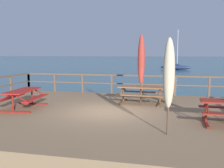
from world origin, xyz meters
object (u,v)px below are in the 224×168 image
Objects in this scene: patio_umbrella_tall_back_left at (169,74)px; sailboat_distant at (175,67)px; picnic_table_back_right at (23,95)px; picnic_table_front_right at (141,91)px; patio_umbrella_short_mid at (141,60)px.

sailboat_distant reaches higher than patio_umbrella_tall_back_left.
picnic_table_back_right is 0.81× the size of patio_umbrella_tall_back_left.
patio_umbrella_short_mid is (-0.01, -0.02, 1.41)m from picnic_table_front_right.
patio_umbrella_tall_back_left is 0.87× the size of patio_umbrella_short_mid.
sailboat_distant is (0.93, 44.78, -2.04)m from patio_umbrella_tall_back_left.
picnic_table_front_right is at bearing 25.22° from picnic_table_back_right.
patio_umbrella_tall_back_left is 0.35× the size of sailboat_distant.
picnic_table_front_right is 1.41m from patio_umbrella_short_mid.
sailboat_distant is at bearing 88.81° from patio_umbrella_tall_back_left.
patio_umbrella_tall_back_left is at bearing -74.25° from patio_umbrella_short_mid.
patio_umbrella_tall_back_left reaches higher than picnic_table_back_right.
picnic_table_back_right is at bearing -154.78° from picnic_table_front_right.
picnic_table_back_right is 0.70× the size of patio_umbrella_short_mid.
patio_umbrella_short_mid is 40.45m from sailboat_distant.
picnic_table_back_right is 1.03× the size of picnic_table_front_right.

